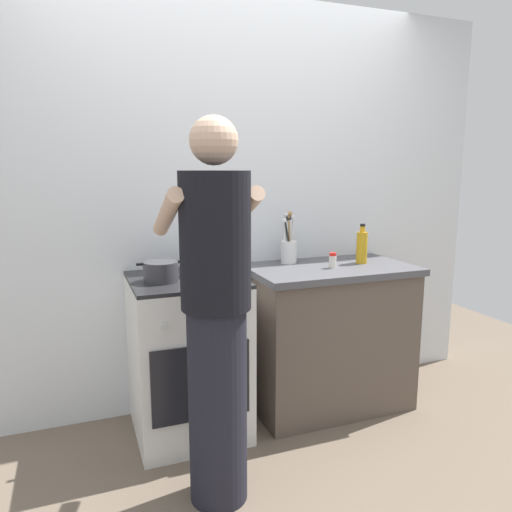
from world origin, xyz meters
name	(u,v)px	position (x,y,z in m)	size (l,w,h in m)	color
ground	(255,431)	(0.00, 0.00, 0.00)	(6.00, 6.00, 0.00)	#6B5B4C
back_wall	(257,206)	(0.20, 0.50, 1.25)	(3.20, 0.10, 2.50)	silver
countertop	(329,336)	(0.55, 0.15, 0.45)	(1.00, 0.60, 0.90)	brown
stove_range	(188,356)	(-0.35, 0.15, 0.45)	(0.60, 0.62, 0.90)	white
pot	(161,272)	(-0.49, 0.11, 0.95)	(0.25, 0.18, 0.11)	#38383D
mixing_bowl	(210,267)	(-0.21, 0.16, 0.95)	(0.26, 0.26, 0.08)	#B7B7BC
utensil_crock	(289,247)	(0.35, 0.33, 1.00)	(0.10, 0.10, 0.33)	silver
spice_bottle	(333,261)	(0.53, 0.10, 0.94)	(0.04, 0.04, 0.09)	silver
oil_bottle	(362,247)	(0.78, 0.16, 1.00)	(0.07, 0.07, 0.25)	gold
person	(216,317)	(-0.36, -0.46, 0.86)	(0.41, 0.50, 1.70)	black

